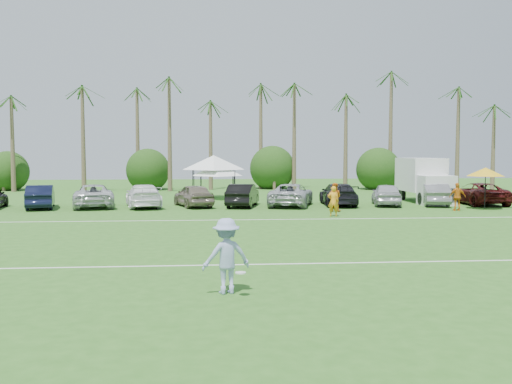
{
  "coord_description": "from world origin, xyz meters",
  "views": [
    {
      "loc": [
        -0.23,
        -15.84,
        3.57
      ],
      "look_at": [
        2.1,
        12.19,
        1.6
      ],
      "focal_mm": 40.0,
      "sensor_mm": 36.0,
      "label": 1
    }
  ],
  "objects": [
    {
      "name": "market_umbrella",
      "position": [
        16.92,
        18.22,
        2.35
      ],
      "size": [
        2.35,
        2.35,
        2.62
      ],
      "color": "black",
      "rests_on": "ground"
    },
    {
      "name": "palm_tree_1",
      "position": [
        -17.0,
        38.0,
        8.35
      ],
      "size": [
        2.4,
        2.4,
        9.9
      ],
      "color": "brown",
      "rests_on": "ground"
    },
    {
      "name": "parked_car_4",
      "position": [
        -1.24,
        21.59,
        0.75
      ],
      "size": [
        3.05,
        4.71,
        1.49
      ],
      "primitive_type": "imported",
      "rotation": [
        0.0,
        0.0,
        3.46
      ],
      "color": "gray",
      "rests_on": "ground"
    },
    {
      "name": "parked_car_8",
      "position": [
        11.67,
        21.46,
        0.75
      ],
      "size": [
        2.65,
        4.65,
        1.49
      ],
      "primitive_type": "imported",
      "rotation": [
        0.0,
        0.0,
        2.93
      ],
      "color": "#B7B7BF",
      "rests_on": "ground"
    },
    {
      "name": "sideline_player_a",
      "position": [
        6.67,
        15.24,
        0.85
      ],
      "size": [
        0.67,
        0.5,
        1.69
      ],
      "primitive_type": "imported",
      "rotation": [
        0.0,
        0.0,
        2.98
      ],
      "color": "orange",
      "rests_on": "ground"
    },
    {
      "name": "bush_tree_1",
      "position": [
        -6.0,
        39.0,
        1.8
      ],
      "size": [
        4.0,
        4.0,
        4.0
      ],
      "color": "brown",
      "rests_on": "ground"
    },
    {
      "name": "parked_car_2",
      "position": [
        -7.69,
        21.76,
        0.75
      ],
      "size": [
        3.45,
        5.74,
        1.49
      ],
      "primitive_type": "imported",
      "rotation": [
        0.0,
        0.0,
        3.33
      ],
      "color": "silver",
      "rests_on": "ground"
    },
    {
      "name": "parked_car_6",
      "position": [
        5.21,
        21.52,
        0.75
      ],
      "size": [
        3.87,
        5.84,
        1.49
      ],
      "primitive_type": "imported",
      "rotation": [
        0.0,
        0.0,
        2.86
      ],
      "color": "#AFB1B6",
      "rests_on": "ground"
    },
    {
      "name": "sideline_player_c",
      "position": [
        14.88,
        17.62,
        0.85
      ],
      "size": [
        1.03,
        0.49,
        1.71
      ],
      "primitive_type": "imported",
      "rotation": [
        0.0,
        0.0,
        3.07
      ],
      "color": "orange",
      "rests_on": "ground"
    },
    {
      "name": "canopy_tent_right",
      "position": [
        0.15,
        28.27,
        3.33
      ],
      "size": [
        4.8,
        4.8,
        3.89
      ],
      "color": "black",
      "rests_on": "ground"
    },
    {
      "name": "frisbee_player",
      "position": [
        0.2,
        -1.62,
        0.96
      ],
      "size": [
        1.38,
        1.03,
        1.91
      ],
      "rotation": [
        0.0,
        0.0,
        3.41
      ],
      "color": "#97A6D7",
      "rests_on": "ground"
    },
    {
      "name": "bush_tree_3",
      "position": [
        16.0,
        39.0,
        1.8
      ],
      "size": [
        4.0,
        4.0,
        4.0
      ],
      "color": "brown",
      "rests_on": "ground"
    },
    {
      "name": "box_truck",
      "position": [
        15.1,
        23.59,
        1.68
      ],
      "size": [
        2.43,
        6.12,
        3.15
      ],
      "rotation": [
        0.0,
        0.0,
        -0.01
      ],
      "color": "silver",
      "rests_on": "ground"
    },
    {
      "name": "field_lines",
      "position": [
        0.0,
        8.0,
        0.01
      ],
      "size": [
        80.0,
        12.1,
        0.01
      ],
      "color": "white",
      "rests_on": "ground"
    },
    {
      "name": "parked_car_1",
      "position": [
        -10.92,
        21.27,
        0.75
      ],
      "size": [
        2.55,
        4.76,
        1.49
      ],
      "primitive_type": "imported",
      "rotation": [
        0.0,
        0.0,
        3.37
      ],
      "color": "black",
      "rests_on": "ground"
    },
    {
      "name": "ground",
      "position": [
        0.0,
        0.0,
        0.0
      ],
      "size": [
        120.0,
        120.0,
        0.0
      ],
      "primitive_type": "plane",
      "color": "#2D621D",
      "rests_on": "ground"
    },
    {
      "name": "palm_tree_2",
      "position": [
        -12.0,
        38.0,
        9.21
      ],
      "size": [
        2.4,
        2.4,
        10.9
      ],
      "color": "brown",
      "rests_on": "ground"
    },
    {
      "name": "sideline_player_b",
      "position": [
        7.3,
        17.81,
        0.86
      ],
      "size": [
        1.04,
        0.94,
        1.73
      ],
      "primitive_type": "imported",
      "rotation": [
        0.0,
        0.0,
        2.72
      ],
      "color": "#CC5F16",
      "rests_on": "ground"
    },
    {
      "name": "palm_tree_11",
      "position": [
        27.0,
        38.0,
        10.06
      ],
      "size": [
        2.4,
        2.4,
        11.9
      ],
      "color": "brown",
      "rests_on": "ground"
    },
    {
      "name": "bush_tree_0",
      "position": [
        -19.0,
        39.0,
        1.8
      ],
      "size": [
        4.0,
        4.0,
        4.0
      ],
      "color": "brown",
      "rests_on": "ground"
    },
    {
      "name": "canopy_tent_left",
      "position": [
        0.41,
        27.44,
        2.67
      ],
      "size": [
        3.85,
        3.85,
        3.12
      ],
      "color": "black",
      "rests_on": "ground"
    },
    {
      "name": "parked_car_10",
      "position": [
        18.12,
        21.6,
        0.75
      ],
      "size": [
        2.5,
        5.38,
        1.49
      ],
      "primitive_type": "imported",
      "rotation": [
        0.0,
        0.0,
        3.14
      ],
      "color": "#4B1111",
      "rests_on": "ground"
    },
    {
      "name": "parked_car_5",
      "position": [
        1.99,
        21.45,
        0.75
      ],
      "size": [
        2.54,
        4.76,
        1.49
      ],
      "primitive_type": "imported",
      "rotation": [
        0.0,
        0.0,
        2.92
      ],
      "color": "black",
      "rests_on": "ground"
    },
    {
      "name": "palm_tree_4",
      "position": [
        -4.0,
        38.0,
        7.48
      ],
      "size": [
        2.4,
        2.4,
        8.9
      ],
      "color": "brown",
      "rests_on": "ground"
    },
    {
      "name": "palm_tree_9",
      "position": [
        18.0,
        38.0,
        8.35
      ],
      "size": [
        2.4,
        2.4,
        9.9
      ],
      "color": "brown",
      "rests_on": "ground"
    },
    {
      "name": "palm_tree_3",
      "position": [
        -8.0,
        38.0,
        10.06
      ],
      "size": [
        2.4,
        2.4,
        11.9
      ],
      "color": "brown",
      "rests_on": "ground"
    },
    {
      "name": "parked_car_9",
      "position": [
        14.89,
        21.35,
        0.75
      ],
      "size": [
        2.52,
        4.76,
        1.49
      ],
      "primitive_type": "imported",
      "rotation": [
        0.0,
        0.0,
        2.92
      ],
      "color": "gray",
      "rests_on": "ground"
    },
    {
      "name": "parked_car_3",
      "position": [
        -4.46,
        21.48,
        0.75
      ],
      "size": [
        3.02,
        5.44,
        1.49
      ],
      "primitive_type": "imported",
      "rotation": [
        0.0,
        0.0,
        3.33
      ],
      "color": "white",
      "rests_on": "ground"
    },
    {
      "name": "palm_tree_5",
      "position": [
        0.0,
        38.0,
        8.35
      ],
      "size": [
        2.4,
        2.4,
        9.9
      ],
      "color": "brown",
      "rests_on": "ground"
    },
    {
      "name": "bush_tree_2",
      "position": [
        6.0,
        39.0,
        1.8
      ],
      "size": [
        4.0,
        4.0,
        4.0
      ],
      "color": "brown",
      "rests_on": "ground"
    },
    {
      "name": "palm_tree_10",
      "position": [
        23.0,
        38.0,
        9.21
      ],
      "size": [
        2.4,
        2.4,
        10.9
      ],
      "color": "brown",
      "rests_on": "ground"
    },
    {
      "name": "palm_tree_6",
      "position": [
        4.0,
        38.0,
        9.21
      ],
      "size": [
        2.4,
        2.4,
        10.9
      ],
      "color": "brown",
      "rests_on": "ground"
    },
    {
      "name": "palm_tree_7",
      "position": [
        8.0,
        38.0,
        10.06
      ],
      "size": [
        2.4,
        2.4,
        11.9
      ],
      "color": "brown",
      "rests_on": "ground"
    },
    {
      "name": "palm_tree_8",
      "position": [
        13.0,
        38.0,
        7.48
      ],
      "size": [
        2.4,
        2.4,
        8.9
      ],
      "color": "brown",
      "rests_on": "ground"
    },
    {
      "name": "parked_car_7",
      "position": [
        8.44,
        21.7,
        0.75
      ],
      "size": [
        2.44,
        5.27,
        1.49
      ],
      "primitive_type": "imported",
      "rotation": [
        0.0,
        0.0,
        3.07
      ],
      "color": "black",
      "rests_on": "ground"
    }
  ]
}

